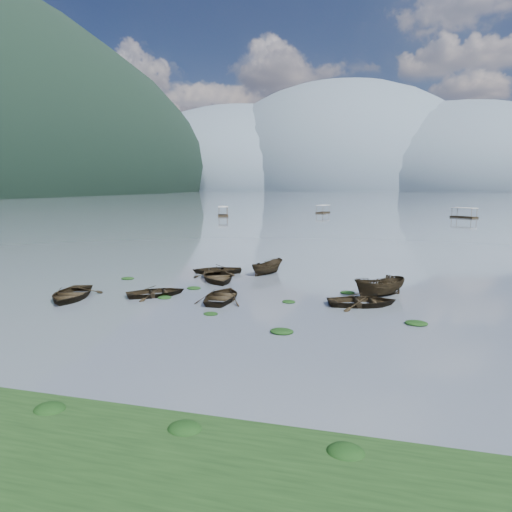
% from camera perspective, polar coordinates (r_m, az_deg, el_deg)
% --- Properties ---
extents(ground_plane, '(2400.00, 2400.00, 0.00)m').
position_cam_1_polar(ground_plane, '(27.31, -6.50, -7.86)').
color(ground_plane, '#4F5762').
extents(near_shore, '(60.00, 6.00, 0.50)m').
position_cam_1_polar(near_shore, '(16.11, -26.17, -21.04)').
color(near_shore, black).
rests_on(near_shore, ground).
extents(haze_mtn_a, '(520.00, 520.00, 280.00)m').
position_cam_1_polar(haze_mtn_a, '(962.91, -1.50, 8.25)').
color(haze_mtn_a, '#475666').
rests_on(haze_mtn_a, ground).
extents(haze_mtn_b, '(520.00, 520.00, 340.00)m').
position_cam_1_polar(haze_mtn_b, '(927.01, 10.58, 8.09)').
color(haze_mtn_b, '#475666').
rests_on(haze_mtn_b, ground).
extents(haze_mtn_c, '(520.00, 520.00, 260.00)m').
position_cam_1_polar(haze_mtn_c, '(933.55, 23.02, 7.55)').
color(haze_mtn_c, '#475666').
rests_on(haze_mtn_c, ground).
extents(rowboat_0, '(4.77, 5.73, 1.02)m').
position_cam_1_polar(rowboat_0, '(34.49, -22.12, -4.95)').
color(rowboat_0, black).
rests_on(rowboat_0, ground).
extents(rowboat_1, '(5.07, 4.87, 0.86)m').
position_cam_1_polar(rowboat_1, '(33.58, -12.35, -4.86)').
color(rowboat_1, black).
rests_on(rowboat_1, ground).
extents(rowboat_3, '(3.44, 4.65, 0.93)m').
position_cam_1_polar(rowboat_3, '(31.69, -4.20, -5.49)').
color(rowboat_3, black).
rests_on(rowboat_3, ground).
extents(rowboat_4, '(5.23, 4.36, 0.93)m').
position_cam_1_polar(rowboat_4, '(30.98, 13.14, -6.03)').
color(rowboat_4, black).
rests_on(rowboat_4, ground).
extents(rowboat_5, '(4.34, 4.02, 1.66)m').
position_cam_1_polar(rowboat_5, '(33.71, 15.18, -4.91)').
color(rowboat_5, black).
rests_on(rowboat_5, ground).
extents(rowboat_6, '(5.69, 6.22, 1.05)m').
position_cam_1_polar(rowboat_6, '(38.01, -4.84, -3.10)').
color(rowboat_6, black).
rests_on(rowboat_6, ground).
extents(rowboat_7, '(5.24, 4.50, 0.91)m').
position_cam_1_polar(rowboat_7, '(41.43, -4.90, -2.12)').
color(rowboat_7, black).
rests_on(rowboat_7, ground).
extents(rowboat_8, '(2.97, 4.02, 1.46)m').
position_cam_1_polar(rowboat_8, '(40.81, 1.42, -2.26)').
color(rowboat_8, black).
rests_on(rowboat_8, ground).
extents(weed_clump_0, '(1.00, 0.82, 0.22)m').
position_cam_1_polar(weed_clump_0, '(32.71, -11.37, -5.19)').
color(weed_clump_0, black).
rests_on(weed_clump_0, ground).
extents(weed_clump_1, '(0.91, 0.72, 0.20)m').
position_cam_1_polar(weed_clump_1, '(28.25, -5.68, -7.28)').
color(weed_clump_1, black).
rests_on(weed_clump_1, ground).
extents(weed_clump_2, '(1.28, 1.02, 0.28)m').
position_cam_1_polar(weed_clump_2, '(24.79, 3.24, -9.55)').
color(weed_clump_2, black).
rests_on(weed_clump_2, ground).
extents(weed_clump_3, '(0.92, 0.77, 0.20)m').
position_cam_1_polar(weed_clump_3, '(31.04, 4.11, -5.79)').
color(weed_clump_3, black).
rests_on(weed_clump_3, ground).
extents(weed_clump_4, '(1.28, 1.02, 0.27)m').
position_cam_1_polar(weed_clump_4, '(27.72, 19.39, -8.06)').
color(weed_clump_4, black).
rests_on(weed_clump_4, ground).
extents(weed_clump_5, '(1.13, 0.91, 0.24)m').
position_cam_1_polar(weed_clump_5, '(40.03, -15.74, -2.80)').
color(weed_clump_5, black).
rests_on(weed_clump_5, ground).
extents(weed_clump_6, '(1.10, 0.92, 0.23)m').
position_cam_1_polar(weed_clump_6, '(35.28, -7.77, -4.08)').
color(weed_clump_6, black).
rests_on(weed_clump_6, ground).
extents(weed_clump_7, '(1.07, 0.85, 0.23)m').
position_cam_1_polar(weed_clump_7, '(34.17, 11.36, -4.59)').
color(weed_clump_7, black).
rests_on(weed_clump_7, ground).
extents(pontoon_left, '(4.67, 6.92, 2.45)m').
position_cam_1_polar(pontoon_left, '(120.44, -4.14, 4.99)').
color(pontoon_left, black).
rests_on(pontoon_left, ground).
extents(pontoon_centre, '(3.83, 6.23, 2.22)m').
position_cam_1_polar(pontoon_centre, '(135.37, 8.35, 5.33)').
color(pontoon_centre, black).
rests_on(pontoon_centre, ground).
extents(pontoon_right, '(6.30, 6.32, 2.41)m').
position_cam_1_polar(pontoon_right, '(124.88, 24.54, 4.37)').
color(pontoon_right, black).
rests_on(pontoon_right, ground).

